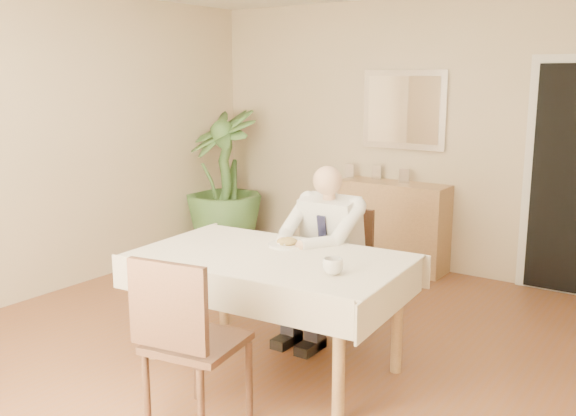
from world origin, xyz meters
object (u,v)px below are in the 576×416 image
Objects in this scene: sideboard at (393,225)px; potted_palm at (223,181)px; dining_table at (271,268)px; chair_near at (185,334)px; chair_far at (339,261)px; coffee_mug at (333,266)px; seated_man at (320,244)px.

potted_palm is at bearing -166.58° from sideboard.
chair_near reaches higher than dining_table.
chair_far is 0.59× the size of potted_palm.
coffee_mug is at bearing -17.82° from dining_table.
chair_near reaches higher than coffee_mug.
chair_far is 1.78m from chair_near.
coffee_mug is at bearing -39.29° from potted_palm.
seated_man is at bearing -34.35° from potted_palm.
chair_far reaches higher than sideboard.
sideboard is at bearing 12.87° from potted_palm.
coffee_mug is (0.53, -0.13, 0.13)m from dining_table.
chair_near is 3.39m from sideboard.
potted_palm is (-1.82, -0.42, 0.33)m from sideboard.
coffee_mug is at bearing -69.56° from chair_far.
dining_table is at bearing 166.34° from coffee_mug.
chair_near is (0.10, -1.78, 0.05)m from chair_far.
sideboard is 1.90m from potted_palm.
seated_man is (-0.00, -0.29, 0.19)m from chair_far.
chair_near is at bearing -86.23° from seated_man.
sideboard is (-0.84, 2.59, -0.37)m from coffee_mug.
chair_near is at bearing -94.25° from chair_far.
chair_near is at bearing -82.63° from sideboard.
sideboard is at bearing 107.89° from coffee_mug.
sideboard reaches higher than dining_table.
dining_table is at bearing -97.41° from chair_far.
seated_man is (-0.00, 0.59, 0.02)m from dining_table.
sideboard is at bearing 87.45° from chair_near.
chair_near is 0.92m from coffee_mug.
chair_far is at bearing -78.59° from sideboard.
seated_man is at bearing -80.23° from sideboard.
chair_near is at bearing -87.92° from dining_table.
potted_palm is at bearing 145.65° from seated_man.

